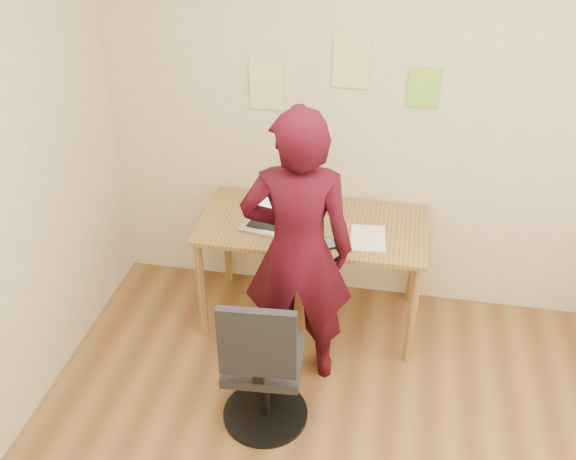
% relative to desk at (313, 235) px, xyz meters
% --- Properties ---
extents(room, '(3.58, 3.58, 2.78)m').
position_rel_desk_xyz_m(room, '(0.34, -1.38, 0.70)').
color(room, brown).
rests_on(room, ground).
extents(desk, '(1.40, 0.70, 0.74)m').
position_rel_desk_xyz_m(desk, '(0.00, 0.00, 0.00)').
color(desk, olive).
rests_on(desk, ground).
extents(laptop, '(0.41, 0.38, 0.26)m').
position_rel_desk_xyz_m(laptop, '(-0.23, -0.03, 0.14)').
color(laptop, '#B3B3BA').
rests_on(laptop, desk).
extents(paper_sheet, '(0.22, 0.30, 0.00)m').
position_rel_desk_xyz_m(paper_sheet, '(0.35, -0.10, 0.09)').
color(paper_sheet, white).
rests_on(paper_sheet, desk).
extents(phone, '(0.11, 0.14, 0.01)m').
position_rel_desk_xyz_m(phone, '(0.13, -0.21, 0.09)').
color(phone, black).
rests_on(phone, desk).
extents(wall_note_left, '(0.21, 0.00, 0.30)m').
position_rel_desk_xyz_m(wall_note_left, '(-0.36, 0.36, 0.81)').
color(wall_note_left, '#DAD782').
rests_on(wall_note_left, room).
extents(wall_note_mid, '(0.21, 0.00, 0.30)m').
position_rel_desk_xyz_m(wall_note_mid, '(0.15, 0.36, 0.99)').
color(wall_note_mid, '#DAD782').
rests_on(wall_note_mid, room).
extents(wall_note_right, '(0.18, 0.00, 0.24)m').
position_rel_desk_xyz_m(wall_note_right, '(0.58, 0.36, 0.86)').
color(wall_note_right, '#80CB2D').
rests_on(wall_note_right, room).
extents(office_chair, '(0.48, 0.48, 0.92)m').
position_rel_desk_xyz_m(office_chair, '(-0.11, -0.96, -0.26)').
color(office_chair, black).
rests_on(office_chair, ground).
extents(person, '(0.66, 0.48, 1.70)m').
position_rel_desk_xyz_m(person, '(-0.01, -0.48, 0.19)').
color(person, '#350711').
rests_on(person, ground).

